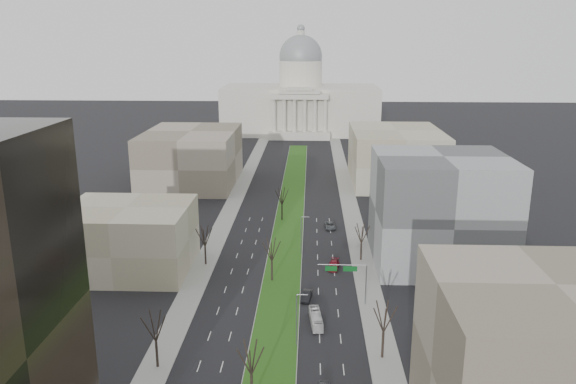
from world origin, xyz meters
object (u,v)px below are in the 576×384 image
(car_red, at_px, (334,265))
(box_van, at_px, (316,319))
(car_black, at_px, (307,296))
(car_grey_far, at_px, (330,225))

(car_red, bearing_deg, box_van, -90.34)
(car_black, height_order, box_van, box_van)
(car_black, height_order, car_red, car_black)
(car_black, relative_size, box_van, 0.62)
(car_red, distance_m, box_van, 25.10)
(car_red, xyz_separation_m, box_van, (-4.03, -24.77, 0.30))
(car_black, distance_m, box_van, 9.66)
(car_red, bearing_deg, car_black, -101.67)
(car_red, xyz_separation_m, car_grey_far, (0.04, 26.65, -0.00))
(car_grey_far, height_order, box_van, box_van)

